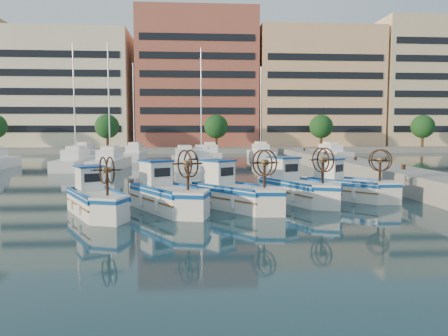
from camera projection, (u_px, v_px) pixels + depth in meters
The scene contains 9 objects.
ground at pixel (192, 209), 20.09m from camera, with size 300.00×300.00×0.00m, color #1A3B43.
quay at pixel (389, 176), 28.92m from camera, with size 3.00×60.00×1.20m, color gray.
waterfront at pixel (240, 91), 84.41m from camera, with size 180.00×40.00×25.60m.
yacht_marina at pixel (163, 159), 47.19m from camera, with size 38.64×22.62×11.50m.
fishing_boat_a at pixel (96, 198), 18.70m from camera, with size 3.31×4.29×2.59m.
fishing_boat_b at pixel (166, 193), 19.68m from camera, with size 3.79×4.65×2.82m.
fishing_boat_c at pixel (233, 192), 20.24m from camera, with size 4.12×4.45×2.80m.
fishing_boat_d at pixel (296, 186), 22.06m from camera, with size 3.49×4.67×2.82m.
fishing_boat_e at pixel (346, 185), 23.03m from camera, with size 4.06×4.16×2.67m.
Camera 1 is at (0.03, -19.91, 3.63)m, focal length 35.00 mm.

